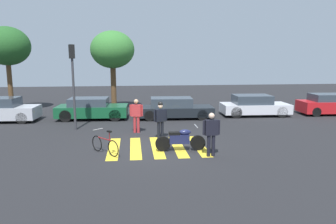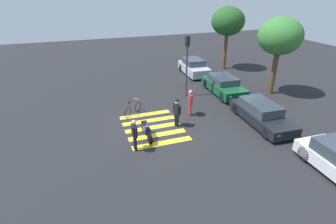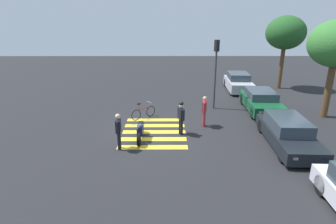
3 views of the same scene
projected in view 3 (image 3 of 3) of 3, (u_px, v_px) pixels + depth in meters
ground_plane at (154, 132)px, 14.50m from camera, size 60.00×60.00×0.00m
police_motorcycle at (140, 131)px, 13.50m from camera, size 2.04×0.62×1.02m
leaning_bicycle at (143, 112)px, 16.36m from camera, size 1.14×1.32×0.98m
officer_on_foot at (119, 129)px, 12.34m from camera, size 0.67×0.23×1.68m
officer_by_motorcycle at (181, 116)px, 13.92m from camera, size 0.63×0.34×1.75m
pedestrian_bystander at (204, 109)px, 14.97m from camera, size 0.66×0.31×1.70m
crosswalk_stripes at (154, 132)px, 14.50m from camera, size 4.05×3.27×0.01m
car_silver_sedan at (238, 82)px, 22.49m from camera, size 4.04×1.94×1.42m
car_green_compact at (261, 101)px, 17.63m from camera, size 4.32×2.03×1.31m
car_black_suv at (288, 133)px, 12.85m from camera, size 4.75×1.95×1.30m
traffic_light_pole at (216, 64)px, 17.35m from camera, size 0.32×0.36×4.38m
street_tree_near at (286, 33)px, 22.01m from camera, size 3.09×3.09×5.84m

